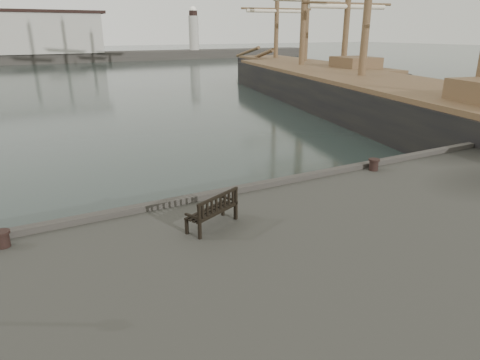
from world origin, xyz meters
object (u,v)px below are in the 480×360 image
object	(u,v)px
bollard_right	(374,165)
tall_ship_far	(304,78)
bollard_left	(2,239)
bench	(213,216)
tall_ship_main	(359,101)

from	to	relation	value
bollard_right	tall_ship_far	bearing A→B (deg)	56.92
bollard_left	tall_ship_far	distance (m)	47.91
bench	bollard_right	bearing A→B (deg)	-12.73
bollard_left	bollard_right	distance (m)	12.36
bench	tall_ship_main	distance (m)	28.50
bench	bollard_right	distance (m)	7.56
bench	tall_ship_main	world-z (taller)	tall_ship_main
bench	bollard_left	xyz separation A→B (m)	(-4.95, 1.41, -0.09)
bench	bollard_left	bearing A→B (deg)	139.63
bollard_left	tall_ship_main	distance (m)	31.76
bollard_left	bollard_right	bearing A→B (deg)	0.55
bollard_left	bollard_right	size ratio (longest dim) A/B	0.94
bollard_right	tall_ship_main	bearing A→B (deg)	47.69
bench	tall_ship_far	xyz separation A→B (m)	(29.20, 34.99, -0.99)
tall_ship_main	tall_ship_far	bearing A→B (deg)	81.06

